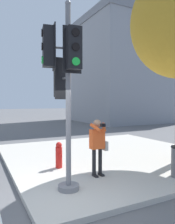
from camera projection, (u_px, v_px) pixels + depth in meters
name	position (u px, v px, depth m)	size (l,w,h in m)	color
ground_plane	(57.00, 216.00, 4.24)	(160.00, 160.00, 0.00)	#5B5B5E
sidewalk_corner	(110.00, 155.00, 8.94)	(8.00, 8.00, 0.13)	#BCB7AD
traffic_signal_pole	(63.00, 78.00, 5.05)	(0.87, 1.23, 4.43)	slate
person_photographer	(98.00, 142.00, 6.18)	(0.58, 0.54, 1.60)	black
fire_hydrant	(59.00, 155.00, 6.95)	(0.21, 0.27, 0.82)	red
building_right	(125.00, 72.00, 26.78)	(11.40, 10.82, 11.87)	gray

